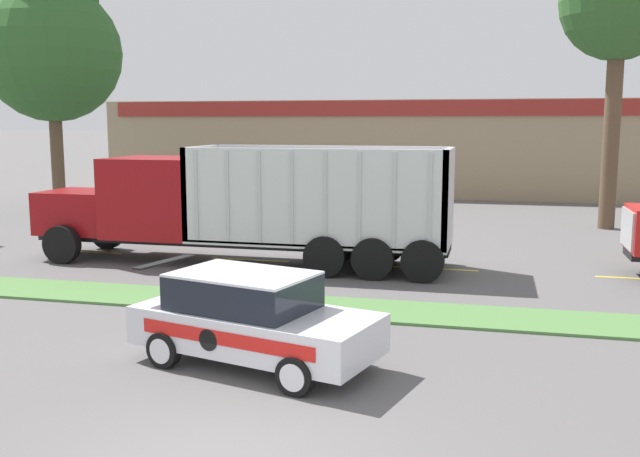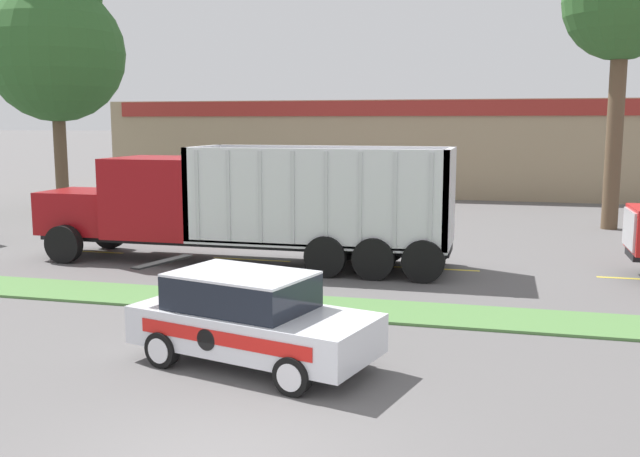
{
  "view_description": "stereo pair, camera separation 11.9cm",
  "coord_description": "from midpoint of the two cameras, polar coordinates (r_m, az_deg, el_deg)",
  "views": [
    {
      "loc": [
        2.99,
        -7.23,
        4.02
      ],
      "look_at": [
        -0.77,
        7.99,
        1.68
      ],
      "focal_mm": 40.0,
      "sensor_mm": 36.0,
      "label": 1
    },
    {
      "loc": [
        3.1,
        -7.21,
        4.02
      ],
      "look_at": [
        -0.77,
        7.99,
        1.68
      ],
      "focal_mm": 40.0,
      "sensor_mm": 36.0,
      "label": 2
    }
  ],
  "objects": [
    {
      "name": "grass_verge",
      "position": [
        15.48,
        2.05,
        -6.44
      ],
      "size": [
        120.0,
        1.78,
        0.06
      ],
      "primitive_type": "cube",
      "color": "#517F42",
      "rests_on": "ground_plane"
    },
    {
      "name": "centre_line_3",
      "position": [
        23.49,
        -18.3,
        -1.78
      ],
      "size": [
        2.4,
        0.14,
        0.01
      ],
      "primitive_type": "cube",
      "color": "yellow",
      "rests_on": "ground_plane"
    },
    {
      "name": "centre_line_4",
      "position": [
        21.14,
        -5.79,
        -2.49
      ],
      "size": [
        2.4,
        0.14,
        0.01
      ],
      "primitive_type": "cube",
      "color": "yellow",
      "rests_on": "ground_plane"
    },
    {
      "name": "centre_line_5",
      "position": [
        20.01,
        8.96,
        -3.18
      ],
      "size": [
        2.4,
        0.14,
        0.01
      ],
      "primitive_type": "cube",
      "color": "yellow",
      "rests_on": "ground_plane"
    },
    {
      "name": "dump_truck_lead",
      "position": [
        20.81,
        -9.36,
        1.61
      ],
      "size": [
        12.11,
        2.79,
        3.35
      ],
      "color": "black",
      "rests_on": "ground_plane"
    },
    {
      "name": "rally_car",
      "position": [
        12.0,
        -5.74,
        -7.13
      ],
      "size": [
        4.4,
        2.77,
        1.58
      ],
      "color": "silver",
      "rests_on": "ground_plane"
    },
    {
      "name": "store_building_backdrop",
      "position": [
        44.12,
        5.39,
        6.62
      ],
      "size": [
        31.14,
        12.1,
        5.19
      ],
      "color": "#9E896B",
      "rests_on": "ground_plane"
    },
    {
      "name": "tree_behind_centre",
      "position": [
        33.74,
        -20.82,
        13.99
      ],
      "size": [
        5.93,
        5.93,
        11.43
      ],
      "color": "brown",
      "rests_on": "ground_plane"
    }
  ]
}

